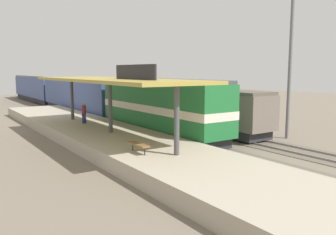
% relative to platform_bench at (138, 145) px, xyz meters
% --- Properties ---
extents(ground_plane, '(120.00, 120.00, 0.00)m').
position_rel_platform_bench_xyz_m(ground_plane, '(8.00, 6.48, -1.34)').
color(ground_plane, '#706656').
extents(track_near, '(3.20, 110.00, 0.16)m').
position_rel_platform_bench_xyz_m(track_near, '(6.00, 6.48, -1.31)').
color(track_near, '#5F5649').
rests_on(track_near, ground).
extents(track_far, '(3.20, 110.00, 0.16)m').
position_rel_platform_bench_xyz_m(track_far, '(10.60, 6.48, -1.31)').
color(track_far, '#5F5649').
rests_on(track_far, ground).
extents(platform, '(6.00, 44.00, 0.90)m').
position_rel_platform_bench_xyz_m(platform, '(1.40, 6.48, -0.89)').
color(platform, '#A89E89').
rests_on(platform, ground).
extents(station_canopy, '(5.20, 18.00, 4.70)m').
position_rel_platform_bench_xyz_m(station_canopy, '(1.40, 6.38, 3.19)').
color(station_canopy, '#47474C').
rests_on(station_canopy, platform).
extents(platform_bench, '(0.44, 1.70, 0.50)m').
position_rel_platform_bench_xyz_m(platform_bench, '(0.00, 0.00, 0.00)').
color(platform_bench, '#333338').
rests_on(platform_bench, platform).
extents(locomotive, '(2.93, 14.43, 4.44)m').
position_rel_platform_bench_xyz_m(locomotive, '(6.00, 7.23, 1.07)').
color(locomotive, '#28282D').
rests_on(locomotive, track_near).
extents(passenger_carriage_front, '(2.90, 20.00, 4.24)m').
position_rel_platform_bench_xyz_m(passenger_carriage_front, '(6.00, 25.23, 0.97)').
color(passenger_carriage_front, '#28282D').
rests_on(passenger_carriage_front, track_near).
extents(passenger_carriage_rear, '(2.90, 20.00, 4.24)m').
position_rel_platform_bench_xyz_m(passenger_carriage_rear, '(6.00, 46.03, 0.97)').
color(passenger_carriage_rear, '#28282D').
rests_on(passenger_carriage_rear, track_near).
extents(freight_car, '(2.80, 12.00, 3.54)m').
position_rel_platform_bench_xyz_m(freight_car, '(10.60, 6.42, 0.63)').
color(freight_car, '#28282D').
rests_on(freight_car, track_far).
extents(light_mast, '(1.10, 1.10, 11.70)m').
position_rel_platform_bench_xyz_m(light_mast, '(13.80, 1.05, 7.05)').
color(light_mast, slate).
rests_on(light_mast, ground).
extents(person_waiting, '(0.34, 0.34, 1.71)m').
position_rel_platform_bench_xyz_m(person_waiting, '(1.42, 11.71, 0.51)').
color(person_waiting, navy).
rests_on(person_waiting, platform).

